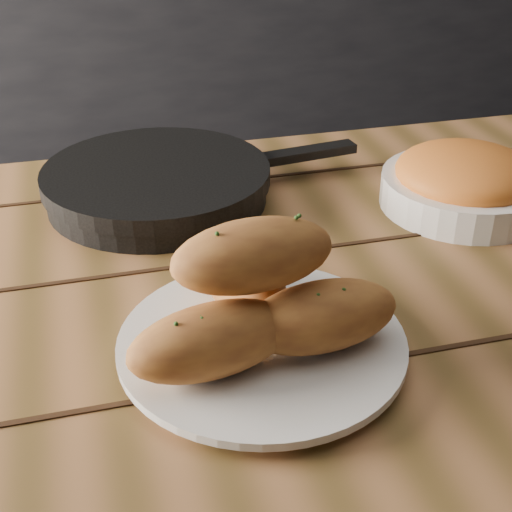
{
  "coord_description": "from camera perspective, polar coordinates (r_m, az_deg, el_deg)",
  "views": [
    {
      "loc": [
        -0.33,
        -1.04,
        1.15
      ],
      "look_at": [
        -0.2,
        -0.54,
        0.84
      ],
      "focal_mm": 50.0,
      "sensor_mm": 36.0,
      "label": 1
    }
  ],
  "objects": [
    {
      "name": "floor",
      "position": [
        1.59,
        2.16,
        -15.82
      ],
      "size": [
        4.0,
        4.0,
        0.0
      ],
      "primitive_type": "plane",
      "color": "#38383A",
      "rests_on": "ground"
    },
    {
      "name": "counter",
      "position": [
        2.85,
        -7.9,
        16.12
      ],
      "size": [
        2.8,
        0.6,
        0.9
      ],
      "primitive_type": "cube",
      "color": "black",
      "rests_on": "ground"
    },
    {
      "name": "table",
      "position": [
        0.75,
        -2.82,
        -11.33
      ],
      "size": [
        1.38,
        0.88,
        0.75
      ],
      "color": "#915F36",
      "rests_on": "ground"
    },
    {
      "name": "plate",
      "position": [
        0.63,
        0.46,
        -7.17
      ],
      "size": [
        0.25,
        0.25,
        0.02
      ],
      "color": "silver",
      "rests_on": "table"
    },
    {
      "name": "bread_rolls",
      "position": [
        0.6,
        0.1,
        -3.38
      ],
      "size": [
        0.24,
        0.2,
        0.12
      ],
      "color": "#BD7934",
      "rests_on": "plate"
    },
    {
      "name": "skillet",
      "position": [
        0.9,
        -7.79,
        5.79
      ],
      "size": [
        0.42,
        0.28,
        0.05
      ],
      "color": "black",
      "rests_on": "table"
    },
    {
      "name": "bowl",
      "position": [
        0.91,
        16.39,
        5.72
      ],
      "size": [
        0.2,
        0.2,
        0.08
      ],
      "color": "white",
      "rests_on": "table"
    }
  ]
}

